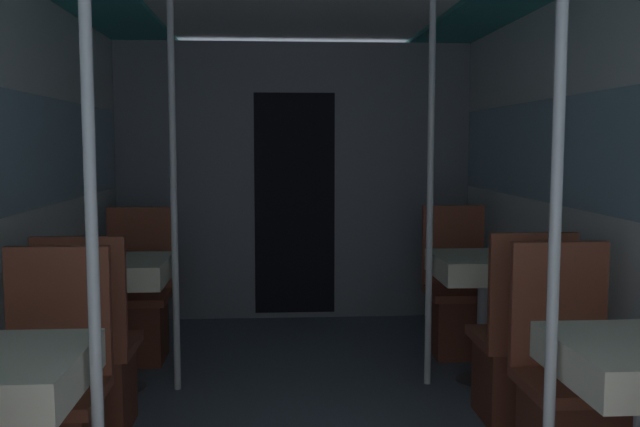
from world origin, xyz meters
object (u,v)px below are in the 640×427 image
(chair_left_far_0, at_px, (50,425))
(chair_right_far_1, at_px, (458,310))
(chair_left_near_1, at_px, (91,373))
(chair_right_near_1, at_px, (518,364))
(support_pole_right_1, at_px, (430,197))
(support_pole_left_0, at_px, (92,243))
(support_pole_left_1, at_px, (174,198))
(chair_right_far_0, at_px, (571,412))
(dining_table_right_1, at_px, (485,274))
(dining_table_left_1, at_px, (116,278))
(support_pole_right_0, at_px, (555,239))
(chair_left_far_1, at_px, (137,315))

(chair_left_far_0, distance_m, chair_right_far_1, 2.79)
(chair_left_far_0, bearing_deg, chair_left_near_1, -90.00)
(chair_right_near_1, bearing_deg, support_pole_right_1, 119.53)
(support_pole_left_0, xyz_separation_m, chair_right_far_1, (1.79, 2.40, -0.81))
(support_pole_left_0, bearing_deg, support_pole_right_1, 51.34)
(support_pole_left_1, bearing_deg, chair_right_far_0, -34.52)
(dining_table_right_1, distance_m, chair_right_far_1, 0.69)
(support_pole_left_0, height_order, dining_table_right_1, support_pole_left_0)
(support_pole_left_0, bearing_deg, dining_table_right_1, 45.48)
(chair_left_far_0, bearing_deg, dining_table_left_1, -90.00)
(dining_table_left_1, distance_m, support_pole_right_0, 2.59)
(support_pole_left_0, height_order, dining_table_left_1, support_pole_left_0)
(chair_right_far_0, height_order, dining_table_right_1, chair_right_far_0)
(dining_table_right_1, bearing_deg, support_pole_right_0, -100.39)
(dining_table_right_1, height_order, chair_right_near_1, chair_right_near_1)
(chair_left_far_0, relative_size, support_pole_right_0, 0.45)
(support_pole_left_0, bearing_deg, chair_left_far_1, 97.88)
(support_pole_left_1, bearing_deg, support_pole_left_0, -90.00)
(chair_right_far_1, bearing_deg, support_pole_right_0, 82.12)
(dining_table_left_1, xyz_separation_m, support_pole_left_1, (0.33, 0.00, 0.45))
(chair_left_far_1, height_order, support_pole_left_1, support_pole_left_1)
(dining_table_right_1, distance_m, support_pole_right_1, 0.56)
(support_pole_left_0, xyz_separation_m, dining_table_left_1, (-0.33, 1.82, -0.45))
(support_pole_left_0, relative_size, chair_left_near_1, 2.23)
(chair_left_far_0, relative_size, dining_table_left_1, 1.30)
(chair_left_far_0, height_order, chair_right_far_0, same)
(chair_left_far_1, relative_size, support_pole_right_0, 0.45)
(chair_left_near_1, relative_size, support_pole_right_0, 0.45)
(chair_left_far_1, height_order, dining_table_right_1, chair_left_far_1)
(chair_right_far_0, bearing_deg, dining_table_left_1, -30.11)
(chair_left_near_1, height_order, chair_right_far_1, same)
(chair_right_far_0, bearing_deg, support_pole_right_0, 60.47)
(support_pole_left_1, bearing_deg, dining_table_left_1, -180.00)
(chair_left_far_0, distance_m, dining_table_left_1, 1.28)
(chair_left_near_1, relative_size, chair_right_far_0, 1.00)
(dining_table_right_1, bearing_deg, chair_right_far_1, 90.00)
(chair_right_far_0, relative_size, chair_right_near_1, 1.00)
(dining_table_right_1, height_order, chair_right_far_1, chair_right_far_1)
(chair_left_near_1, distance_m, chair_right_far_1, 2.42)
(support_pole_left_0, relative_size, chair_right_near_1, 2.23)
(support_pole_right_0, bearing_deg, chair_right_far_1, 82.12)
(support_pole_right_0, distance_m, chair_right_far_1, 2.56)
(chair_left_far_1, distance_m, support_pole_right_0, 3.10)
(chair_right_far_1, bearing_deg, chair_right_far_0, 90.00)
(chair_left_far_0, distance_m, support_pole_right_1, 2.31)
(dining_table_right_1, relative_size, support_pole_right_1, 0.34)
(chair_left_far_0, bearing_deg, chair_right_far_0, -180.00)
(support_pole_right_0, xyz_separation_m, dining_table_right_1, (0.33, 1.82, -0.45))
(chair_left_near_1, distance_m, support_pole_left_1, 1.05)
(chair_left_far_0, height_order, chair_right_near_1, same)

